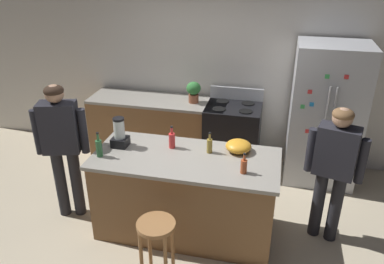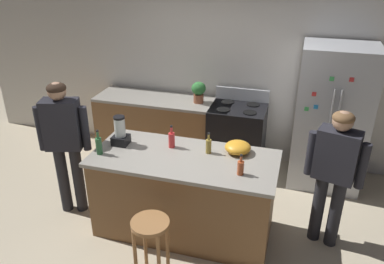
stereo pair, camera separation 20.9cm
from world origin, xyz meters
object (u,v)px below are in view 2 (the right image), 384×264
at_px(refrigerator, 331,118).
at_px(blender_appliance, 120,133).
at_px(bottle_cooking_sauce, 241,167).
at_px(bottle_soda, 172,139).
at_px(mixing_bowl, 238,147).
at_px(kitchen_island, 184,194).
at_px(potted_plant, 199,91).
at_px(bottle_vinegar, 209,146).
at_px(bar_stool, 151,234).
at_px(bottle_olive_oil, 99,145).
at_px(person_by_sink_right, 334,167).
at_px(stove_range, 237,137).
at_px(person_by_island_left, 64,137).

relative_size(refrigerator, blender_appliance, 5.64).
xyz_separation_m(bottle_cooking_sauce, bottle_soda, (-0.82, 0.35, 0.02)).
bearing_deg(mixing_bowl, bottle_cooking_sauce, -76.39).
relative_size(kitchen_island, bottle_soda, 7.65).
bearing_deg(potted_plant, bottle_vinegar, -70.40).
distance_m(bar_stool, bottle_olive_oil, 1.11).
bearing_deg(bottle_vinegar, bar_stool, -108.62).
distance_m(bottle_olive_oil, bottle_cooking_sauce, 1.50).
xyz_separation_m(person_by_sink_right, blender_appliance, (-2.27, -0.16, 0.15)).
distance_m(stove_range, person_by_sink_right, 1.81).
height_order(bottle_olive_oil, mixing_bowl, bottle_olive_oil).
distance_m(bottle_cooking_sauce, mixing_bowl, 0.43).
relative_size(kitchen_island, person_by_sink_right, 1.27).
height_order(kitchen_island, potted_plant, potted_plant).
distance_m(refrigerator, blender_appliance, 2.68).
bearing_deg(bottle_soda, mixing_bowl, 6.16).
xyz_separation_m(stove_range, potted_plant, (-0.58, 0.03, 0.63)).
bearing_deg(bar_stool, person_by_island_left, 150.85).
bearing_deg(bottle_olive_oil, refrigerator, 35.23).
relative_size(potted_plant, mixing_bowl, 1.08).
height_order(bottle_soda, mixing_bowl, bottle_soda).
bearing_deg(person_by_island_left, bar_stool, -29.15).
bearing_deg(blender_appliance, refrigerator, 31.99).
height_order(bar_stool, bottle_soda, bottle_soda).
height_order(stove_range, person_by_sink_right, person_by_sink_right).
height_order(refrigerator, bottle_vinegar, refrigerator).
bearing_deg(blender_appliance, bottle_vinegar, 4.33).
relative_size(kitchen_island, bottle_olive_oil, 7.10).
distance_m(stove_range, blender_appliance, 1.89).
distance_m(bar_stool, potted_plant, 2.40).
bearing_deg(bottle_vinegar, blender_appliance, -175.67).
xyz_separation_m(person_by_island_left, blender_appliance, (0.65, 0.11, 0.09)).
bearing_deg(refrigerator, bottle_cooking_sauce, -117.89).
relative_size(bar_stool, blender_appliance, 2.00).
relative_size(stove_range, potted_plant, 3.75).
xyz_separation_m(kitchen_island, refrigerator, (1.51, 1.50, 0.47)).
xyz_separation_m(bar_stool, bottle_cooking_sauce, (0.71, 0.59, 0.50)).
xyz_separation_m(bar_stool, bottle_soda, (-0.11, 0.94, 0.52)).
bearing_deg(kitchen_island, blender_appliance, 173.74).
xyz_separation_m(refrigerator, person_by_island_left, (-2.92, -1.53, 0.05)).
distance_m(bottle_vinegar, bottle_cooking_sauce, 0.52).
xyz_separation_m(stove_range, bar_stool, (-0.39, -2.29, 0.04)).
bearing_deg(person_by_sink_right, mixing_bowl, 179.45).
bearing_deg(bottle_cooking_sauce, blender_appliance, 169.54).
bearing_deg(kitchen_island, refrigerator, 44.82).
bearing_deg(person_by_sink_right, stove_range, 133.14).
relative_size(refrigerator, potted_plant, 6.26).
bearing_deg(stove_range, blender_appliance, -126.40).
bearing_deg(bottle_cooking_sauce, bottle_vinegar, 140.47).
bearing_deg(kitchen_island, bottle_soda, 138.22).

